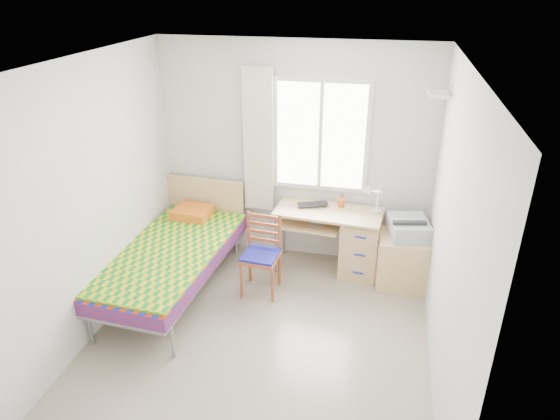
# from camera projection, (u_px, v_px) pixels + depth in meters

# --- Properties ---
(floor) EXTENTS (3.50, 3.50, 0.00)m
(floor) POSITION_uv_depth(u_px,v_px,m) (259.00, 339.00, 4.84)
(floor) COLOR #BCAD93
(floor) RESTS_ON ground
(ceiling) EXTENTS (3.50, 3.50, 0.00)m
(ceiling) POSITION_uv_depth(u_px,v_px,m) (253.00, 64.00, 3.72)
(ceiling) COLOR white
(ceiling) RESTS_ON wall_back
(wall_back) EXTENTS (3.20, 0.00, 3.20)m
(wall_back) POSITION_uv_depth(u_px,v_px,m) (295.00, 155.00, 5.83)
(wall_back) COLOR silver
(wall_back) RESTS_ON ground
(wall_left) EXTENTS (0.00, 3.50, 3.50)m
(wall_left) POSITION_uv_depth(u_px,v_px,m) (89.00, 203.00, 4.59)
(wall_left) COLOR silver
(wall_left) RESTS_ON ground
(wall_right) EXTENTS (0.00, 3.50, 3.50)m
(wall_right) POSITION_uv_depth(u_px,v_px,m) (450.00, 239.00, 3.97)
(wall_right) COLOR silver
(wall_right) RESTS_ON ground
(window) EXTENTS (1.10, 0.04, 1.30)m
(window) POSITION_uv_depth(u_px,v_px,m) (321.00, 136.00, 5.64)
(window) COLOR white
(window) RESTS_ON wall_back
(curtain) EXTENTS (0.35, 0.05, 1.70)m
(curtain) POSITION_uv_depth(u_px,v_px,m) (258.00, 142.00, 5.78)
(curtain) COLOR #EBE5C2
(curtain) RESTS_ON wall_back
(floating_shelf) EXTENTS (0.20, 0.32, 0.03)m
(floating_shelf) POSITION_uv_depth(u_px,v_px,m) (439.00, 94.00, 4.86)
(floating_shelf) COLOR white
(floating_shelf) RESTS_ON wall_right
(bed) EXTENTS (1.16, 2.24, 0.95)m
(bed) POSITION_uv_depth(u_px,v_px,m) (174.00, 253.00, 5.44)
(bed) COLOR gray
(bed) RESTS_ON floor
(desk) EXTENTS (1.26, 0.66, 0.76)m
(desk) POSITION_uv_depth(u_px,v_px,m) (355.00, 240.00, 5.79)
(desk) COLOR tan
(desk) RESTS_ON floor
(chair) EXTENTS (0.41, 0.41, 0.89)m
(chair) POSITION_uv_depth(u_px,v_px,m) (262.00, 250.00, 5.41)
(chair) COLOR #99471D
(chair) RESTS_ON floor
(cabinet) EXTENTS (0.58, 0.52, 0.60)m
(cabinet) POSITION_uv_depth(u_px,v_px,m) (402.00, 260.00, 5.59)
(cabinet) COLOR tan
(cabinet) RESTS_ON floor
(printer) EXTENTS (0.49, 0.54, 0.20)m
(printer) POSITION_uv_depth(u_px,v_px,m) (409.00, 227.00, 5.44)
(printer) COLOR #B0B3B9
(printer) RESTS_ON cabinet
(laptop) EXTENTS (0.41, 0.34, 0.03)m
(laptop) POSITION_uv_depth(u_px,v_px,m) (314.00, 207.00, 5.77)
(laptop) COLOR black
(laptop) RESTS_ON desk
(pen_cup) EXTENTS (0.08, 0.08, 0.10)m
(pen_cup) POSITION_uv_depth(u_px,v_px,m) (341.00, 203.00, 5.79)
(pen_cup) COLOR orange
(pen_cup) RESTS_ON desk
(task_lamp) EXTENTS (0.22, 0.31, 0.38)m
(task_lamp) POSITION_uv_depth(u_px,v_px,m) (372.00, 197.00, 5.47)
(task_lamp) COLOR white
(task_lamp) RESTS_ON desk
(book) EXTENTS (0.18, 0.24, 0.02)m
(book) POSITION_uv_depth(u_px,v_px,m) (310.00, 222.00, 5.82)
(book) COLOR gray
(book) RESTS_ON desk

